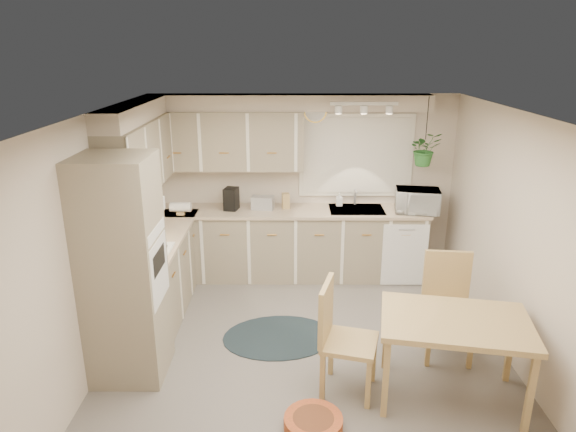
# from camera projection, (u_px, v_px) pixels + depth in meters

# --- Properties ---
(floor) EXTENTS (4.20, 4.20, 0.00)m
(floor) POSITION_uv_depth(u_px,v_px,m) (307.00, 349.00, 5.30)
(floor) COLOR #605A55
(floor) RESTS_ON ground
(ceiling) EXTENTS (4.20, 4.20, 0.00)m
(ceiling) POSITION_uv_depth(u_px,v_px,m) (310.00, 114.00, 4.54)
(ceiling) COLOR white
(ceiling) RESTS_ON wall_back
(wall_back) EXTENTS (4.00, 0.04, 2.40)m
(wall_back) POSITION_uv_depth(u_px,v_px,m) (303.00, 184.00, 6.91)
(wall_back) COLOR #BEAF9D
(wall_back) RESTS_ON floor
(wall_front) EXTENTS (4.00, 0.04, 2.40)m
(wall_front) POSITION_uv_depth(u_px,v_px,m) (321.00, 372.00, 2.93)
(wall_front) COLOR #BEAF9D
(wall_front) RESTS_ON floor
(wall_left) EXTENTS (0.04, 4.20, 2.40)m
(wall_left) POSITION_uv_depth(u_px,v_px,m) (100.00, 240.00, 4.93)
(wall_left) COLOR #BEAF9D
(wall_left) RESTS_ON floor
(wall_right) EXTENTS (0.04, 4.20, 2.40)m
(wall_right) POSITION_uv_depth(u_px,v_px,m) (516.00, 241.00, 4.91)
(wall_right) COLOR #BEAF9D
(wall_right) RESTS_ON floor
(base_cab_left) EXTENTS (0.60, 1.85, 0.90)m
(base_cab_left) POSITION_uv_depth(u_px,v_px,m) (159.00, 273.00, 5.99)
(base_cab_left) COLOR gray
(base_cab_left) RESTS_ON floor
(base_cab_back) EXTENTS (3.60, 0.60, 0.90)m
(base_cab_back) POSITION_uv_depth(u_px,v_px,m) (288.00, 244.00, 6.86)
(base_cab_back) COLOR gray
(base_cab_back) RESTS_ON floor
(counter_left) EXTENTS (0.64, 1.89, 0.04)m
(counter_left) POSITION_uv_depth(u_px,v_px,m) (157.00, 235.00, 5.84)
(counter_left) COLOR tan
(counter_left) RESTS_ON base_cab_left
(counter_back) EXTENTS (3.64, 0.64, 0.04)m
(counter_back) POSITION_uv_depth(u_px,v_px,m) (288.00, 211.00, 6.71)
(counter_back) COLOR tan
(counter_back) RESTS_ON base_cab_back
(oven_stack) EXTENTS (0.65, 0.65, 2.10)m
(oven_stack) POSITION_uv_depth(u_px,v_px,m) (123.00, 271.00, 4.62)
(oven_stack) COLOR gray
(oven_stack) RESTS_ON floor
(wall_oven_face) EXTENTS (0.02, 0.56, 0.58)m
(wall_oven_face) POSITION_uv_depth(u_px,v_px,m) (159.00, 271.00, 4.62)
(wall_oven_face) COLOR silver
(wall_oven_face) RESTS_ON oven_stack
(upper_cab_left) EXTENTS (0.35, 2.00, 0.75)m
(upper_cab_left) POSITION_uv_depth(u_px,v_px,m) (141.00, 155.00, 5.68)
(upper_cab_left) COLOR gray
(upper_cab_left) RESTS_ON wall_left
(upper_cab_back) EXTENTS (2.00, 0.35, 0.75)m
(upper_cab_back) POSITION_uv_depth(u_px,v_px,m) (225.00, 141.00, 6.55)
(upper_cab_back) COLOR gray
(upper_cab_back) RESTS_ON wall_back
(soffit_left) EXTENTS (0.30, 2.00, 0.20)m
(soffit_left) POSITION_uv_depth(u_px,v_px,m) (135.00, 112.00, 5.53)
(soffit_left) COLOR #BEAF9D
(soffit_left) RESTS_ON wall_left
(soffit_back) EXTENTS (3.60, 0.30, 0.20)m
(soffit_back) POSITION_uv_depth(u_px,v_px,m) (288.00, 103.00, 6.43)
(soffit_back) COLOR #BEAF9D
(soffit_back) RESTS_ON wall_back
(cooktop) EXTENTS (0.52, 0.58, 0.02)m
(cooktop) POSITION_uv_depth(u_px,v_px,m) (144.00, 253.00, 5.29)
(cooktop) COLOR silver
(cooktop) RESTS_ON counter_left
(range_hood) EXTENTS (0.40, 0.60, 0.14)m
(range_hood) POSITION_uv_depth(u_px,v_px,m) (138.00, 211.00, 5.15)
(range_hood) COLOR silver
(range_hood) RESTS_ON upper_cab_left
(window_blinds) EXTENTS (1.40, 0.02, 1.00)m
(window_blinds) POSITION_uv_depth(u_px,v_px,m) (356.00, 156.00, 6.76)
(window_blinds) COLOR silver
(window_blinds) RESTS_ON wall_back
(window_frame) EXTENTS (1.50, 0.02, 1.10)m
(window_frame) POSITION_uv_depth(u_px,v_px,m) (356.00, 156.00, 6.77)
(window_frame) COLOR beige
(window_frame) RESTS_ON wall_back
(sink) EXTENTS (0.70, 0.48, 0.10)m
(sink) POSITION_uv_depth(u_px,v_px,m) (356.00, 212.00, 6.72)
(sink) COLOR #AEAFB6
(sink) RESTS_ON counter_back
(dishwasher_front) EXTENTS (0.58, 0.02, 0.83)m
(dishwasher_front) POSITION_uv_depth(u_px,v_px,m) (405.00, 255.00, 6.57)
(dishwasher_front) COLOR silver
(dishwasher_front) RESTS_ON base_cab_back
(track_light_bar) EXTENTS (0.80, 0.04, 0.04)m
(track_light_bar) POSITION_uv_depth(u_px,v_px,m) (364.00, 104.00, 6.03)
(track_light_bar) COLOR silver
(track_light_bar) RESTS_ON ceiling
(wall_clock) EXTENTS (0.30, 0.03, 0.30)m
(wall_clock) POSITION_uv_depth(u_px,v_px,m) (315.00, 111.00, 6.58)
(wall_clock) COLOR gold
(wall_clock) RESTS_ON wall_back
(dining_table) EXTENTS (1.37, 1.04, 0.78)m
(dining_table) POSITION_uv_depth(u_px,v_px,m) (452.00, 359.00, 4.45)
(dining_table) COLOR tan
(dining_table) RESTS_ON floor
(chair_left) EXTENTS (0.60, 0.60, 1.04)m
(chair_left) POSITION_uv_depth(u_px,v_px,m) (350.00, 340.00, 4.50)
(chair_left) COLOR tan
(chair_left) RESTS_ON floor
(chair_back) EXTENTS (0.53, 0.53, 1.04)m
(chair_back) POSITION_uv_depth(u_px,v_px,m) (449.00, 309.00, 5.03)
(chair_back) COLOR tan
(chair_back) RESTS_ON floor
(braided_rug) EXTENTS (1.29, 1.02, 0.01)m
(braided_rug) POSITION_uv_depth(u_px,v_px,m) (279.00, 337.00, 5.50)
(braided_rug) COLOR black
(braided_rug) RESTS_ON floor
(pet_bed) EXTENTS (0.62, 0.62, 0.11)m
(pet_bed) POSITION_uv_depth(u_px,v_px,m) (313.00, 423.00, 4.17)
(pet_bed) COLOR #B54524
(pet_bed) RESTS_ON floor
(microwave) EXTENTS (0.59, 0.38, 0.37)m
(microwave) POSITION_uv_depth(u_px,v_px,m) (417.00, 198.00, 6.55)
(microwave) COLOR silver
(microwave) RESTS_ON counter_back
(soap_bottle) EXTENTS (0.09, 0.19, 0.08)m
(soap_bottle) POSITION_uv_depth(u_px,v_px,m) (339.00, 203.00, 6.84)
(soap_bottle) COLOR silver
(soap_bottle) RESTS_ON counter_back
(hanging_plant) EXTENTS (0.43, 0.46, 0.33)m
(hanging_plant) POSITION_uv_depth(u_px,v_px,m) (424.00, 153.00, 6.37)
(hanging_plant) COLOR #286327
(hanging_plant) RESTS_ON ceiling
(coffee_maker) EXTENTS (0.20, 0.23, 0.29)m
(coffee_maker) POSITION_uv_depth(u_px,v_px,m) (231.00, 199.00, 6.67)
(coffee_maker) COLOR black
(coffee_maker) RESTS_ON counter_back
(toaster) EXTENTS (0.31, 0.21, 0.17)m
(toaster) POSITION_uv_depth(u_px,v_px,m) (263.00, 203.00, 6.70)
(toaster) COLOR #AEAFB6
(toaster) RESTS_ON counter_back
(knife_block) EXTENTS (0.11, 0.11, 0.20)m
(knife_block) POSITION_uv_depth(u_px,v_px,m) (286.00, 201.00, 6.73)
(knife_block) COLOR tan
(knife_block) RESTS_ON counter_back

